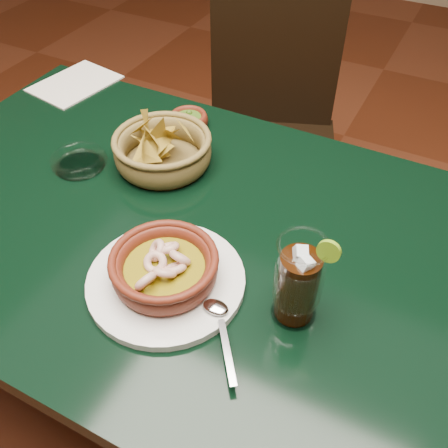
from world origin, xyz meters
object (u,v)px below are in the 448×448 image
at_px(dining_table, 169,251).
at_px(cola_drink, 298,282).
at_px(shrimp_plate, 165,271).
at_px(dining_chair, 270,132).
at_px(chip_basket, 162,150).

relative_size(dining_table, cola_drink, 6.64).
distance_m(dining_table, cola_drink, 0.37).
bearing_deg(shrimp_plate, cola_drink, 11.24).
relative_size(dining_table, shrimp_plate, 3.66).
bearing_deg(cola_drink, dining_chair, 114.95).
height_order(dining_table, dining_chair, dining_chair).
bearing_deg(dining_chair, chip_basket, -92.35).
bearing_deg(shrimp_plate, dining_chair, 100.69).
height_order(dining_chair, cola_drink, cola_drink).
relative_size(shrimp_plate, chip_basket, 1.36).
height_order(shrimp_plate, chip_basket, chip_basket).
bearing_deg(dining_table, cola_drink, -17.52).
bearing_deg(chip_basket, dining_chair, 87.65).
distance_m(dining_table, shrimp_plate, 0.21).
height_order(dining_chair, shrimp_plate, dining_chair).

